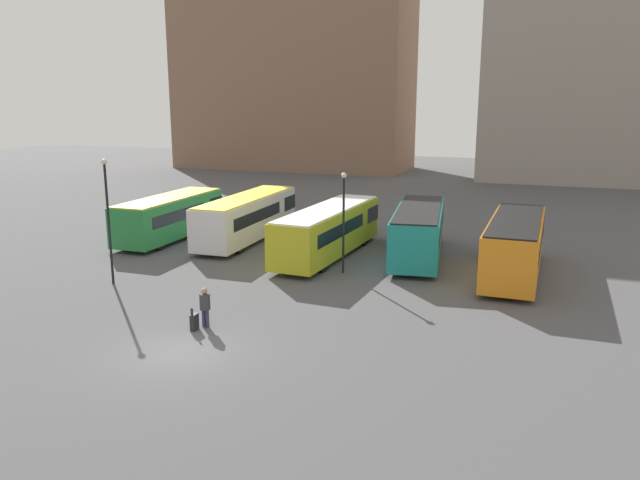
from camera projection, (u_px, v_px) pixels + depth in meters
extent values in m
plane|color=#4C4C4F|center=(179.00, 352.00, 22.61)|extent=(160.00, 160.00, 0.00)
cube|color=#7F604C|center=(293.00, 42.00, 78.75)|extent=(29.73, 11.47, 31.72)
cube|color=#237A38|center=(170.00, 216.00, 40.43)|extent=(2.67, 9.33, 2.43)
cube|color=black|center=(200.00, 203.00, 43.86)|extent=(2.65, 1.73, 0.92)
cube|color=black|center=(162.00, 214.00, 39.59)|extent=(2.67, 5.98, 0.73)
cube|color=yellow|center=(169.00, 197.00, 40.15)|extent=(2.46, 9.14, 0.08)
cylinder|color=black|center=(194.00, 223.00, 43.30)|extent=(2.50, 1.00, 0.98)
cylinder|color=black|center=(144.00, 241.00, 38.00)|extent=(2.50, 1.00, 0.98)
cube|color=silver|center=(247.00, 217.00, 39.96)|extent=(2.69, 10.62, 2.51)
cube|color=black|center=(273.00, 202.00, 43.88)|extent=(2.56, 1.99, 0.95)
cube|color=black|center=(240.00, 215.00, 39.01)|extent=(2.65, 6.81, 0.75)
cube|color=yellow|center=(246.00, 197.00, 39.67)|extent=(2.49, 10.40, 0.08)
cylinder|color=black|center=(268.00, 223.00, 43.20)|extent=(2.40, 1.10, 1.05)
cylinder|color=black|center=(224.00, 243.00, 37.16)|extent=(2.40, 1.10, 1.05)
cube|color=gold|center=(328.00, 230.00, 36.05)|extent=(3.09, 10.88, 2.47)
cube|color=black|center=(354.00, 212.00, 39.93)|extent=(2.65, 2.11, 0.94)
cube|color=black|center=(321.00, 228.00, 35.11)|extent=(2.91, 7.01, 0.74)
cube|color=white|center=(328.00, 209.00, 35.76)|extent=(2.88, 10.65, 0.08)
cylinder|color=black|center=(348.00, 236.00, 39.26)|extent=(2.46, 1.17, 1.04)
cylinder|color=black|center=(304.00, 260.00, 33.28)|extent=(2.46, 1.17, 1.04)
cube|color=#19847F|center=(418.00, 231.00, 35.60)|extent=(3.84, 9.97, 2.55)
cube|color=black|center=(422.00, 214.00, 39.32)|extent=(2.80, 2.12, 0.97)
cube|color=black|center=(418.00, 229.00, 34.69)|extent=(3.39, 6.51, 0.76)
cube|color=black|center=(419.00, 209.00, 35.31)|extent=(3.61, 9.75, 0.08)
cylinder|color=black|center=(421.00, 238.00, 38.70)|extent=(2.56, 1.33, 1.01)
cylinder|color=black|center=(414.00, 262.00, 32.96)|extent=(2.56, 1.33, 1.01)
cube|color=orange|center=(515.00, 246.00, 32.04)|extent=(2.65, 9.90, 2.64)
cube|color=black|center=(520.00, 225.00, 35.66)|extent=(2.59, 1.85, 1.00)
cube|color=black|center=(514.00, 243.00, 31.16)|extent=(2.64, 6.35, 0.79)
cube|color=black|center=(517.00, 220.00, 31.74)|extent=(2.44, 9.70, 0.08)
cylinder|color=black|center=(517.00, 253.00, 35.08)|extent=(2.44, 0.99, 0.96)
cylinder|color=black|center=(509.00, 282.00, 29.50)|extent=(2.44, 0.99, 0.96)
cylinder|color=#382D4C|center=(204.00, 318.00, 25.01)|extent=(0.15, 0.15, 0.75)
cylinder|color=#382D4C|center=(207.00, 318.00, 24.96)|extent=(0.15, 0.15, 0.75)
cylinder|color=#2D2D33|center=(205.00, 302.00, 24.83)|extent=(0.43, 0.43, 0.65)
sphere|color=#9E7051|center=(204.00, 291.00, 24.73)|extent=(0.24, 0.24, 0.24)
cube|color=black|center=(194.00, 322.00, 24.66)|extent=(0.19, 0.42, 0.67)
cube|color=black|center=(192.00, 312.00, 24.42)|extent=(0.10, 0.03, 0.30)
cylinder|color=black|center=(109.00, 225.00, 30.22)|extent=(0.12, 0.12, 5.96)
sphere|color=beige|center=(104.00, 162.00, 29.53)|extent=(0.28, 0.28, 0.28)
cylinder|color=black|center=(343.00, 226.00, 32.30)|extent=(0.12, 0.12, 5.06)
sphere|color=beige|center=(344.00, 175.00, 31.72)|extent=(0.28, 0.28, 0.28)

